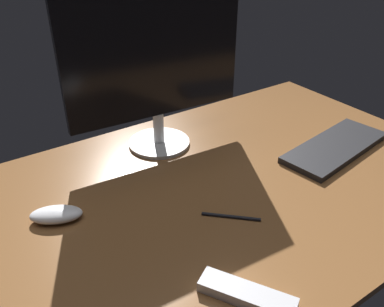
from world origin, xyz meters
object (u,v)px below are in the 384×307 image
keyboard (335,147)px  pen (231,217)px  monitor (157,61)px  tv_remote (247,295)px  computer_mouse (56,214)px

keyboard → pen: bearing=-179.3°
monitor → keyboard: monitor is taller
monitor → tv_remote: size_ratio=2.90×
monitor → tv_remote: monitor is taller
monitor → pen: size_ratio=3.80×
keyboard → tv_remote: size_ratio=2.07×
keyboard → pen: (-44.26, -6.86, -0.49)cm
pen → monitor: bearing=127.7°
monitor → computer_mouse: (-36.80, -16.95, -23.70)cm
tv_remote → pen: (11.76, 18.93, -0.70)cm
keyboard → computer_mouse: bearing=161.2°
pen → keyboard: bearing=52.7°
computer_mouse → pen: 39.03cm
tv_remote → computer_mouse: bearing=176.8°
computer_mouse → pen: computer_mouse is taller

